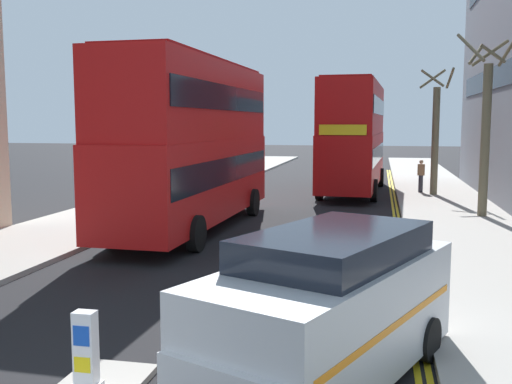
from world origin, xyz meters
The scene contains 11 objects.
sidewalk_right centered at (6.50, 16.00, 0.07)m, with size 4.00×80.00×0.14m, color #9E9991.
sidewalk_left centered at (-6.50, 16.00, 0.07)m, with size 4.00×80.00×0.14m, color #9E9991.
kerb_line_outer centered at (4.40, 14.00, 0.00)m, with size 0.10×56.00×0.01m, color yellow.
kerb_line_inner centered at (4.24, 14.00, 0.00)m, with size 0.10×56.00×0.01m, color yellow.
keep_left_bollard centered at (0.00, 2.73, 0.61)m, with size 0.36×0.28×1.11m.
double_decker_bus_away centered at (-2.49, 14.96, 3.03)m, with size 3.02×10.87×5.64m.
double_decker_bus_oncoming centered at (2.32, 26.71, 3.03)m, with size 3.15×10.90×5.64m.
taxi_minivan centered at (2.97, 3.93, 1.07)m, with size 3.58×5.16×2.12m.
pedestrian_far centered at (5.67, 26.37, 0.99)m, with size 0.34×0.22×1.62m.
street_tree_mid centered at (7.42, 19.10, 3.41)m, with size 2.08×2.04×6.72m.
street_tree_far centered at (6.23, 25.59, 2.99)m, with size 1.53×1.64×6.03m.
Camera 1 is at (3.63, -3.94, 3.60)m, focal length 41.45 mm.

